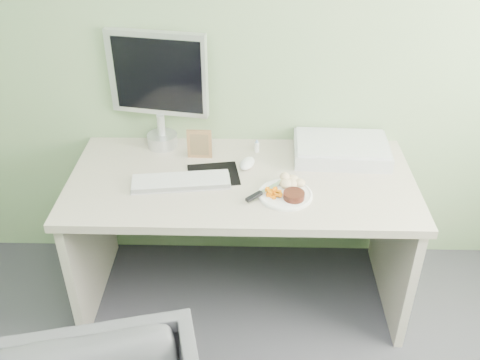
{
  "coord_description": "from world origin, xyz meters",
  "views": [
    {
      "loc": [
        0.04,
        -0.45,
        2.08
      ],
      "look_at": [
        -0.0,
        1.5,
        0.8
      ],
      "focal_mm": 40.0,
      "sensor_mm": 36.0,
      "label": 1
    }
  ],
  "objects_px": {
    "desk": "(241,210)",
    "scanner": "(341,150)",
    "plate": "(285,195)",
    "monitor": "(158,84)"
  },
  "relations": [
    {
      "from": "desk",
      "to": "scanner",
      "type": "xyz_separation_m",
      "value": [
        0.48,
        0.21,
        0.22
      ]
    },
    {
      "from": "plate",
      "to": "monitor",
      "type": "height_order",
      "value": "monitor"
    },
    {
      "from": "desk",
      "to": "scanner",
      "type": "relative_size",
      "value": 3.5
    },
    {
      "from": "desk",
      "to": "plate",
      "type": "bearing_deg",
      "value": -35.29
    },
    {
      "from": "plate",
      "to": "scanner",
      "type": "xyz_separation_m",
      "value": [
        0.29,
        0.35,
        0.03
      ]
    },
    {
      "from": "desk",
      "to": "scanner",
      "type": "distance_m",
      "value": 0.57
    },
    {
      "from": "scanner",
      "to": "plate",
      "type": "bearing_deg",
      "value": -127.16
    },
    {
      "from": "plate",
      "to": "desk",
      "type": "bearing_deg",
      "value": 144.71
    },
    {
      "from": "desk",
      "to": "plate",
      "type": "xyz_separation_m",
      "value": [
        0.2,
        -0.14,
        0.19
      ]
    },
    {
      "from": "plate",
      "to": "monitor",
      "type": "distance_m",
      "value": 0.82
    }
  ]
}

